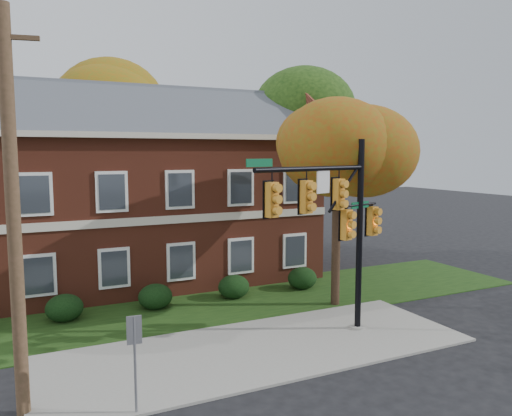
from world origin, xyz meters
name	(u,v)px	position (x,y,z in m)	size (l,w,h in m)	color
ground	(274,361)	(0.00, 0.00, 0.00)	(120.00, 120.00, 0.00)	black
sidewalk	(260,349)	(0.00, 1.00, 0.04)	(14.00, 5.00, 0.08)	gray
grass_strip	(207,307)	(0.00, 6.00, 0.02)	(30.00, 6.00, 0.04)	#193811
apartment_building	(127,181)	(-2.00, 11.95, 4.99)	(18.80, 8.80, 9.74)	maroon
hedge_left	(64,308)	(-5.50, 6.70, 0.53)	(1.40, 1.26, 1.05)	black
hedge_center	(155,297)	(-2.00, 6.70, 0.53)	(1.40, 1.26, 1.05)	black
hedge_right	(234,287)	(1.50, 6.70, 0.53)	(1.40, 1.26, 1.05)	black
hedge_far_right	(302,278)	(5.00, 6.70, 0.53)	(1.40, 1.26, 1.05)	black
tree_near_right	(344,146)	(5.22, 3.87, 6.67)	(4.50, 4.25, 8.58)	black
tree_right_rear	(313,124)	(9.31, 12.81, 8.12)	(6.30, 5.95, 10.62)	black
tree_far_rear	(122,114)	(-0.66, 19.79, 8.84)	(6.84, 6.46, 11.52)	black
traffic_signal	(337,216)	(2.81, 0.80, 4.27)	(5.99, 1.76, 6.87)	gray
utility_pole	(13,215)	(-7.00, -0.13, 4.95)	(1.51, 0.40, 9.76)	#483721
sign_post	(135,348)	(-4.51, -1.35, 1.70)	(0.36, 0.07, 2.51)	slate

